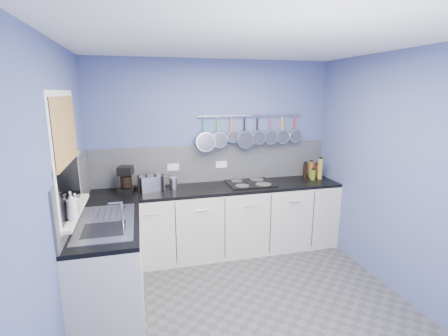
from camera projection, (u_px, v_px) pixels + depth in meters
name	position (u px, v px, depth m)	size (l,w,h in m)	color
floor	(247.00, 306.00, 3.30)	(3.20, 3.00, 0.02)	#47474C
ceiling	(252.00, 40.00, 2.74)	(3.20, 3.00, 0.02)	white
wall_back	(214.00, 156.00, 4.45)	(3.20, 0.02, 2.50)	#49558F
wall_front	(350.00, 269.00, 1.60)	(3.20, 0.02, 2.50)	#49558F
wall_left	(58.00, 199.00, 2.63)	(0.02, 3.00, 2.50)	#49558F
wall_right	(397.00, 175.00, 3.41)	(0.02, 3.00, 2.50)	#49558F
backsplash_back	(214.00, 163.00, 4.45)	(3.20, 0.02, 0.50)	gray
backsplash_left	(76.00, 190.00, 3.22)	(0.02, 1.80, 0.50)	gray
cabinet_run_back	(219.00, 221.00, 4.34)	(3.20, 0.60, 0.86)	beige
worktop_back	(219.00, 188.00, 4.24)	(3.20, 0.60, 0.04)	black
cabinet_run_left	(110.00, 268.00, 3.17)	(0.60, 1.20, 0.86)	beige
worktop_left	(106.00, 225.00, 3.07)	(0.60, 1.20, 0.04)	black
window_frame	(67.00, 155.00, 2.86)	(0.01, 1.00, 1.10)	white
window_glass	(67.00, 155.00, 2.86)	(0.01, 0.90, 1.00)	black
bamboo_blind	(65.00, 129.00, 2.81)	(0.01, 0.90, 0.55)	tan
window_sill	(76.00, 211.00, 2.98)	(0.10, 0.98, 0.03)	white
sink_unit	(106.00, 222.00, 3.07)	(0.50, 0.95, 0.01)	silver
mixer_tap	(122.00, 215.00, 2.91)	(0.12, 0.08, 0.26)	silver
socket_left	(173.00, 167.00, 4.31)	(0.15, 0.01, 0.09)	white
socket_right	(221.00, 164.00, 4.46)	(0.15, 0.01, 0.09)	white
pot_rail	(251.00, 116.00, 4.39)	(0.02, 0.02, 1.45)	silver
soap_bottle_a	(71.00, 206.00, 2.72)	(0.09, 0.09, 0.24)	white
soap_bottle_b	(75.00, 203.00, 2.89)	(0.08, 0.08, 0.17)	white
paper_towel	(124.00, 181.00, 4.02)	(0.11, 0.11, 0.25)	white
coffee_maker	(126.00, 180.00, 3.96)	(0.18, 0.20, 0.32)	black
toaster	(151.00, 183.00, 4.05)	(0.29, 0.17, 0.19)	silver
canister	(173.00, 183.00, 4.16)	(0.10, 0.10, 0.14)	silver
hob	(250.00, 183.00, 4.39)	(0.60, 0.53, 0.01)	black
pan_0	(204.00, 134.00, 4.28)	(0.26, 0.12, 0.45)	silver
pan_1	(218.00, 132.00, 4.32)	(0.21, 0.12, 0.40)	silver
pan_2	(231.00, 129.00, 4.36)	(0.15, 0.10, 0.34)	silver
pan_3	(244.00, 132.00, 4.41)	(0.24, 0.10, 0.43)	silver
pan_4	(257.00, 130.00, 4.45)	(0.19, 0.11, 0.38)	silver
pan_5	(270.00, 130.00, 4.49)	(0.20, 0.10, 0.39)	silver
pan_6	(282.00, 129.00, 4.54)	(0.20, 0.08, 0.39)	silver
pan_7	(294.00, 129.00, 4.58)	(0.19, 0.08, 0.38)	silver
condiment_0	(317.00, 171.00, 4.70)	(0.07, 0.07, 0.19)	#4C190C
condiment_1	(311.00, 170.00, 4.66)	(0.06, 0.06, 0.23)	#8C5914
condiment_2	(305.00, 171.00, 4.63)	(0.06, 0.06, 0.22)	black
condiment_3	(320.00, 169.00, 4.59)	(0.07, 0.07, 0.29)	olive
condiment_4	(313.00, 175.00, 4.56)	(0.07, 0.07, 0.14)	#3F721E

